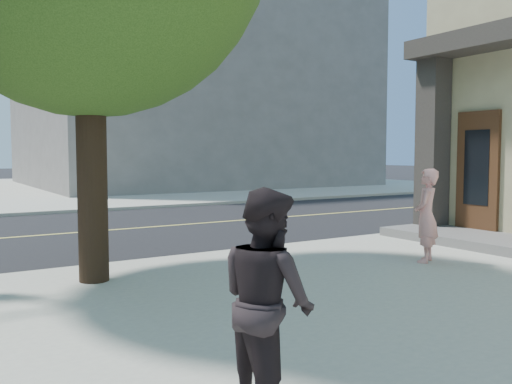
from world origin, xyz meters
TOP-DOWN VIEW (x-y plane):
  - sidewalk_ne at (13.50, 21.50)m, footprint 29.00×25.00m
  - filler_ne at (14.00, 22.00)m, footprint 18.00×16.00m
  - man_on_phone at (6.91, -2.75)m, footprint 0.67×0.61m
  - pedestrian at (1.83, -5.73)m, footprint 0.60×0.77m

SIDE VIEW (x-z plane):
  - sidewalk_ne at x=13.50m, z-range 0.00..0.12m
  - man_on_phone at x=6.91m, z-range 0.12..1.67m
  - pedestrian at x=1.83m, z-range 0.12..1.68m
  - filler_ne at x=14.00m, z-range 0.12..14.12m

